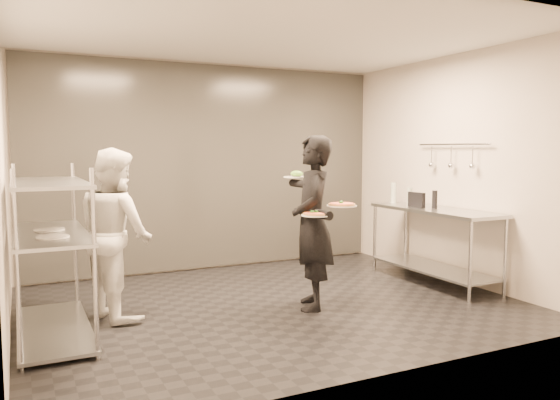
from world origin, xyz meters
name	(u,v)px	position (x,y,z in m)	size (l,w,h in m)	color
room_shell	(232,169)	(0.00, 1.18, 1.40)	(5.00, 4.00, 2.80)	black
pass_rack	(51,249)	(-2.15, 0.00, 0.77)	(0.60, 1.60, 1.50)	#B8B9BF
prep_counter	(434,232)	(2.18, 0.00, 0.63)	(0.60, 1.80, 0.92)	#B8B9BF
utensil_rail	(452,157)	(2.43, 0.00, 1.55)	(0.07, 1.20, 0.31)	#B8B9BF
waiter	(312,223)	(0.32, -0.28, 0.89)	(0.65, 0.43, 1.78)	black
chef	(116,233)	(-1.55, 0.30, 0.83)	(0.80, 0.63, 1.65)	white
pizza_plate_near	(316,214)	(0.23, -0.51, 1.01)	(0.29, 0.29, 0.05)	silver
pizza_plate_far	(342,205)	(0.50, -0.55, 1.09)	(0.30, 0.30, 0.05)	silver
salad_plate	(297,175)	(0.28, 0.00, 1.37)	(0.28, 0.28, 0.07)	silver
pos_monitor	(416,200)	(2.06, 0.20, 1.01)	(0.05, 0.26, 0.19)	black
bottle_green	(394,193)	(2.15, 0.77, 1.06)	(0.08, 0.08, 0.28)	#97A597
bottle_clear	(410,196)	(2.16, 0.45, 1.03)	(0.07, 0.07, 0.23)	#97A597
bottle_dark	(435,200)	(2.17, -0.01, 1.03)	(0.06, 0.06, 0.22)	black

